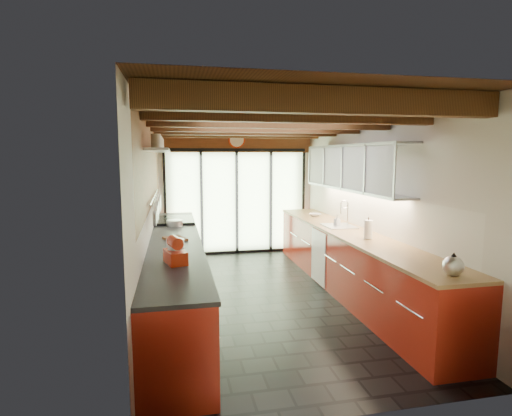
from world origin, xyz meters
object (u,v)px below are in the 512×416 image
soap_bottle (337,220)px  kettle (453,265)px  stand_mixer (175,252)px  bowl (315,215)px  paper_towel (368,230)px

soap_bottle → kettle: bearing=-90.0°
stand_mixer → bowl: (2.54, 2.78, -0.09)m
stand_mixer → kettle: 2.71m
soap_bottle → stand_mixer: bearing=-145.2°
stand_mixer → paper_towel: bearing=15.8°
stand_mixer → kettle: bearing=-20.6°
paper_towel → bowl: bearing=90.0°
paper_towel → bowl: (0.00, 2.06, -0.10)m
stand_mixer → soap_bottle: 3.09m
kettle → paper_towel: bearing=90.0°
bowl → kettle: bearing=-90.0°
stand_mixer → paper_towel: (2.54, 0.72, 0.01)m
bowl → soap_bottle: bearing=-90.0°
paper_towel → kettle: bearing=-90.0°
kettle → soap_bottle: size_ratio=1.45×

